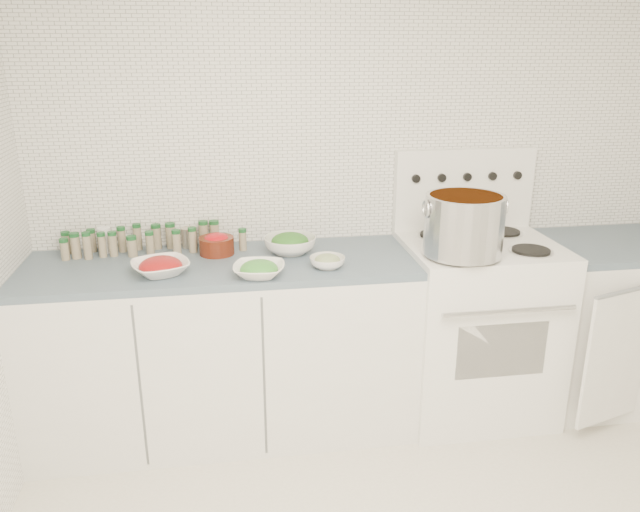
# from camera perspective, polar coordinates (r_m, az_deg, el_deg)

# --- Properties ---
(room_walls) EXTENTS (3.54, 3.04, 2.52)m
(room_walls) POSITION_cam_1_polar(r_m,az_deg,el_deg) (1.85, 16.59, 7.98)
(room_walls) COLOR white
(room_walls) RESTS_ON ground
(counter_left) EXTENTS (1.85, 0.62, 0.90)m
(counter_left) POSITION_cam_1_polar(r_m,az_deg,el_deg) (3.17, -8.72, -8.24)
(counter_left) COLOR white
(counter_left) RESTS_ON ground
(stove) EXTENTS (0.76, 0.70, 1.36)m
(stove) POSITION_cam_1_polar(r_m,az_deg,el_deg) (3.39, 13.95, -5.87)
(stove) COLOR white
(stove) RESTS_ON ground
(counter_right) EXTENTS (0.89, 0.75, 0.90)m
(counter_right) POSITION_cam_1_polar(r_m,az_deg,el_deg) (3.80, 25.48, -5.30)
(counter_right) COLOR white
(counter_right) RESTS_ON ground
(stock_pot) EXTENTS (0.39, 0.37, 0.28)m
(stock_pot) POSITION_cam_1_polar(r_m,az_deg,el_deg) (2.97, 13.03, 2.99)
(stock_pot) COLOR silver
(stock_pot) RESTS_ON stove
(bowl_tomato) EXTENTS (0.32, 0.32, 0.08)m
(bowl_tomato) POSITION_cam_1_polar(r_m,az_deg,el_deg) (2.88, -14.38, -0.96)
(bowl_tomato) COLOR white
(bowl_tomato) RESTS_ON counter_left
(bowl_snowpea) EXTENTS (0.27, 0.27, 0.08)m
(bowl_snowpea) POSITION_cam_1_polar(r_m,az_deg,el_deg) (2.78, -5.60, -1.22)
(bowl_snowpea) COLOR white
(bowl_snowpea) RESTS_ON counter_left
(bowl_broccoli) EXTENTS (0.28, 0.28, 0.10)m
(bowl_broccoli) POSITION_cam_1_polar(r_m,az_deg,el_deg) (3.08, -2.76, 1.16)
(bowl_broccoli) COLOR white
(bowl_broccoli) RESTS_ON counter_left
(bowl_zucchini) EXTENTS (0.22, 0.22, 0.07)m
(bowl_zucchini) POSITION_cam_1_polar(r_m,az_deg,el_deg) (2.88, 0.68, -0.48)
(bowl_zucchini) COLOR white
(bowl_zucchini) RESTS_ON counter_left
(bowl_pepper) EXTENTS (0.17, 0.17, 0.11)m
(bowl_pepper) POSITION_cam_1_polar(r_m,az_deg,el_deg) (3.10, -9.43, 1.10)
(bowl_pepper) COLOR #4F1B0D
(bowl_pepper) RESTS_ON counter_left
(salt_canister) EXTENTS (0.08, 0.08, 0.13)m
(salt_canister) POSITION_cam_1_polar(r_m,az_deg,el_deg) (3.26, -19.08, 1.40)
(salt_canister) COLOR white
(salt_canister) RESTS_ON counter_left
(tin_can) EXTENTS (0.08, 0.08, 0.10)m
(tin_can) POSITION_cam_1_polar(r_m,az_deg,el_deg) (3.24, -11.85, 1.68)
(tin_can) COLOR #A99E8F
(tin_can) RESTS_ON counter_left
(spice_cluster) EXTENTS (0.90, 0.16, 0.14)m
(spice_cluster) POSITION_cam_1_polar(r_m,az_deg,el_deg) (3.20, -15.87, 1.40)
(spice_cluster) COLOR gray
(spice_cluster) RESTS_ON counter_left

